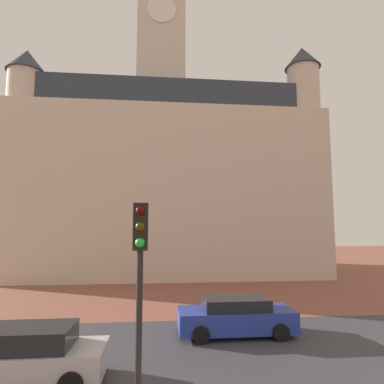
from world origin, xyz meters
The scene contains 6 objects.
ground_plane centered at (0.00, 10.00, 0.00)m, with size 120.00×120.00×0.00m, color brown.
street_asphalt_strip centered at (0.00, 7.93, 0.00)m, with size 120.00×7.92×0.00m, color #38383D.
landmark_building centered at (-0.35, 29.45, 9.18)m, with size 27.37×15.22×33.86m.
car_blue centered at (1.95, 9.67, 0.71)m, with size 4.59×2.01×1.45m.
car_silver centered at (-4.67, 6.18, 0.72)m, with size 4.12×1.96×1.52m.
traffic_light_pole centered at (-1.49, 2.75, 3.29)m, with size 0.28×0.34×4.71m.
Camera 1 is at (-1.14, -3.57, 4.23)m, focal length 30.44 mm.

